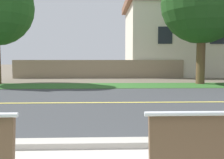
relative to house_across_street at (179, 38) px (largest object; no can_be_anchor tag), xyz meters
name	(u,v)px	position (x,y,z in m)	size (l,w,h in m)	color
ground_plane	(99,96)	(-6.96, -12.84, -3.33)	(140.00, 140.00, 0.00)	#665B4C
curb_edge	(93,144)	(-6.96, -18.49, -3.28)	(44.00, 0.30, 0.11)	#ADA89E
street_asphalt	(98,103)	(-6.96, -14.34, -3.33)	(52.00, 8.00, 0.01)	#383A3D
road_centre_line	(98,103)	(-6.96, -14.34, -3.32)	(48.00, 0.14, 0.01)	#E0CC4C
far_verge_grass	(100,86)	(-6.96, -8.87, -3.32)	(48.00, 2.80, 0.02)	#2D6026
garden_wall	(99,69)	(-7.11, -3.20, -2.63)	(13.00, 0.36, 1.40)	gray
house_across_street	(179,38)	(0.00, 0.00, 0.00)	(9.74, 6.91, 6.57)	beige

